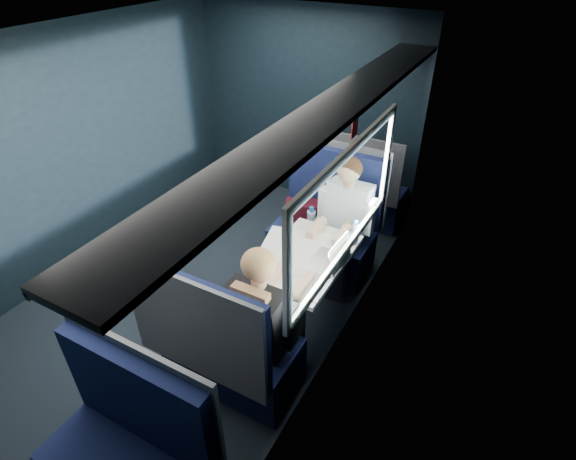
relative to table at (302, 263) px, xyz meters
The scene contains 13 objects.
ground 1.23m from the table, behind, with size 2.80×4.20×0.01m, color black.
room_shell 1.30m from the table, behind, with size 3.00×4.40×2.40m.
table is the anchor object (origin of this frame).
seat_bay_near 0.93m from the table, 102.49° to the left, with size 1.04×0.62×1.26m.
seat_bay_far 0.93m from the table, 101.78° to the right, with size 1.04×0.62×1.26m.
seat_row_front 1.82m from the table, 95.80° to the left, with size 1.04×0.51×1.16m.
seat_row_back 1.82m from the table, 95.80° to the right, with size 1.04×0.51×1.16m.
man 0.70m from the table, 84.48° to the left, with size 0.53×0.56×1.32m.
woman 0.71m from the table, 84.55° to the right, with size 0.53×0.56×1.32m.
papers 0.13m from the table, 116.27° to the right, with size 0.59×0.86×0.01m, color white.
laptop 0.29m from the table, ahead, with size 0.27×0.34×0.24m.
bottle_small 0.51m from the table, 52.26° to the left, with size 0.06×0.06×0.21m.
cup 0.47m from the table, 51.02° to the left, with size 0.08×0.08×0.10m, color white.
Camera 1 is at (2.31, -2.59, 2.95)m, focal length 28.00 mm.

